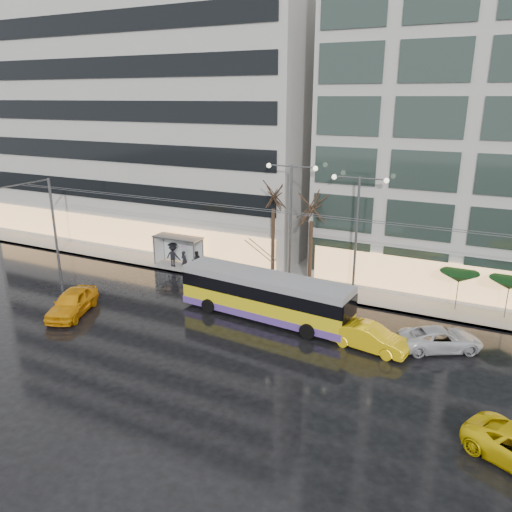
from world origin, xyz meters
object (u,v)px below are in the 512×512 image
Objects in this scene: trolleybus at (265,297)px; taxi_a at (72,303)px; bus_shelter at (176,244)px; street_lamp_near at (291,208)px.

trolleybus reaches higher than taxi_a.
trolleybus is 2.43× the size of taxi_a.
trolleybus is 2.81× the size of bus_shelter.
street_lamp_near reaches higher than trolleybus.
bus_shelter is 11.14m from street_lamp_near.
taxi_a is at bearing -133.18° from street_lamp_near.
taxi_a is at bearing -156.63° from trolleybus.
trolleybus is at bearing -81.73° from street_lamp_near.
trolleybus is 7.91m from street_lamp_near.
taxi_a is at bearing -91.97° from bus_shelter.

